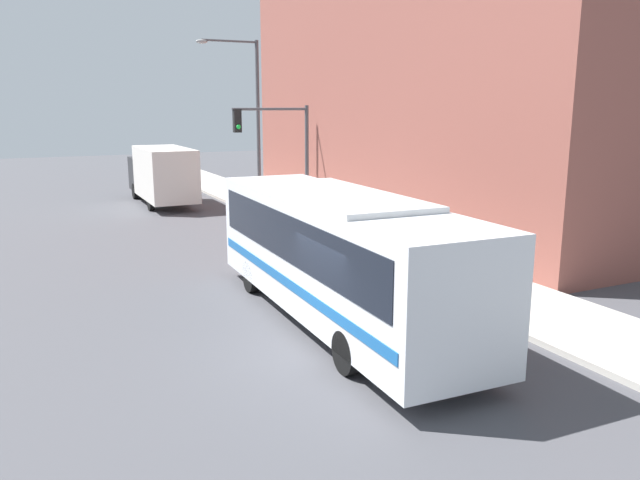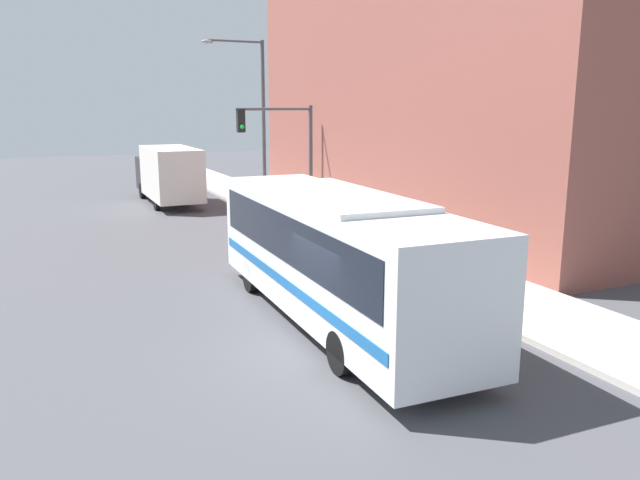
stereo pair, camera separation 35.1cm
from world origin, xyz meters
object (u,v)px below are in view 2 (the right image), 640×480
Objects in this scene: city_bus at (334,249)px; parking_meter at (333,218)px; fire_hydrant at (412,263)px; delivery_truck at (168,173)px; street_lamp at (256,111)px; traffic_light_pole at (285,145)px.

city_bus is 9.07m from parking_meter.
fire_hydrant is at bearing 34.30° from city_bus.
street_lamp is at bearing -48.87° from delivery_truck.
delivery_truck is at bearing 91.35° from city_bus.
street_lamp is (3.79, 16.71, 3.18)m from city_bus.
traffic_light_pole is at bearing 76.24° from city_bus.
city_bus is 11.19m from traffic_light_pole.
delivery_truck is at bearing 101.70° from fire_hydrant.
city_bus reaches higher than delivery_truck.
city_bus reaches higher than fire_hydrant.
parking_meter is at bearing 65.89° from city_bus.
fire_hydrant is 0.09× the size of street_lamp.
fire_hydrant is 0.14× the size of traffic_light_pole.
traffic_light_pole is at bearing 96.94° from fire_hydrant.
city_bus is at bearing -102.78° from street_lamp.
parking_meter is (3.93, 8.13, -0.85)m from city_bus.
street_lamp is at bearing 90.57° from fire_hydrant.
fire_hydrant is 14.89m from street_lamp.
delivery_truck is 18.82m from fire_hydrant.
city_bus is at bearing -115.79° from parking_meter.
city_bus is 4.85m from fire_hydrant.
city_bus is 1.29× the size of street_lamp.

